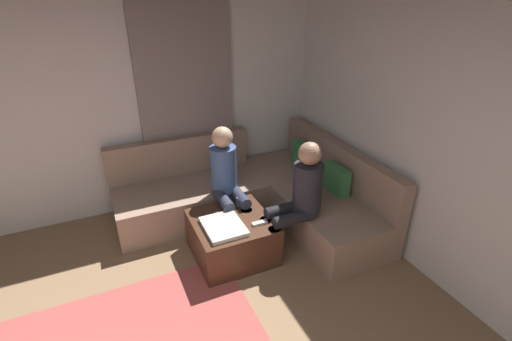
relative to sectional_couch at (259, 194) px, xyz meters
name	(u,v)px	position (x,y,z in m)	size (l,w,h in m)	color
wall_left	(62,106)	(-0.86, -1.88, 1.07)	(0.12, 6.00, 2.70)	silver
curtain_panel	(187,103)	(-0.76, -0.58, 0.97)	(0.06, 1.10, 2.50)	gray
sectional_couch	(259,194)	(0.00, 0.00, 0.00)	(2.10, 2.55, 0.87)	#9E7F6B
ottoman	(232,237)	(0.55, -0.56, -0.07)	(0.76, 0.76, 0.42)	#4C2D1E
folded_blanket	(224,226)	(0.65, -0.68, 0.16)	(0.44, 0.36, 0.04)	white
coffee_mug	(240,201)	(0.33, -0.38, 0.19)	(0.08, 0.08, 0.10)	#334C72
game_remote	(260,223)	(0.73, -0.34, 0.15)	(0.05, 0.15, 0.02)	white
person_on_couch_back	(298,196)	(0.78, 0.06, 0.38)	(0.30, 0.60, 1.20)	black
person_on_couch_side	(227,179)	(0.15, -0.44, 0.38)	(0.60, 0.30, 1.20)	#2D3347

